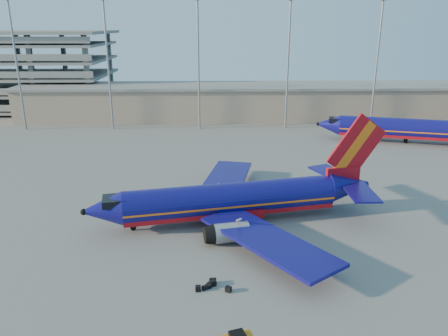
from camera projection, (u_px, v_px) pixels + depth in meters
The scene contains 7 objects.
ground at pixel (227, 206), 57.94m from camera, with size 220.00×220.00×0.00m, color slate.
terminal_building at pixel (259, 101), 111.91m from camera, with size 122.00×16.00×8.50m.
parking_garage at pixel (0, 67), 123.16m from camera, with size 62.00×32.00×21.40m.
light_mast_row at pixel (244, 50), 96.27m from camera, with size 101.60×1.60×28.65m.
aircraft_main at pixel (238, 200), 53.04m from camera, with size 37.03×35.26×12.67m.
aircraft_second at pixel (412, 129), 87.86m from camera, with size 37.93×18.55×13.14m.
luggage_pile at pixel (212, 285), 39.94m from camera, with size 3.32×1.86×0.54m.
Camera 1 is at (-1.76, -53.43, 22.91)m, focal length 35.00 mm.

